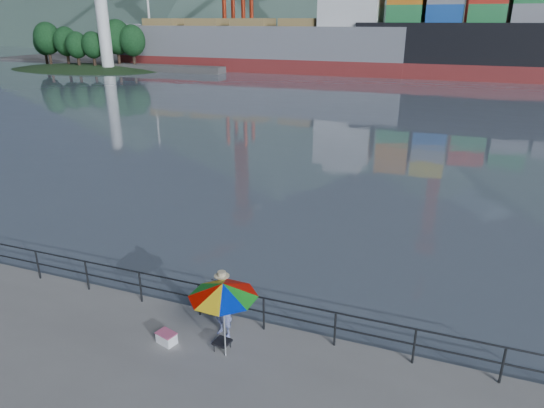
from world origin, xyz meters
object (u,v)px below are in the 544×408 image
(beach_umbrella, at_px, (223,290))
(cooler_bag, at_px, (167,338))
(fisherman, at_px, (223,307))
(bulk_carrier, at_px, (267,44))

(beach_umbrella, height_order, cooler_bag, beach_umbrella)
(cooler_bag, bearing_deg, beach_umbrella, 18.65)
(fisherman, height_order, beach_umbrella, beach_umbrella)
(cooler_bag, bearing_deg, fisherman, 49.72)
(fisherman, distance_m, bulk_carrier, 75.04)
(bulk_carrier, bearing_deg, cooler_bag, -70.80)
(beach_umbrella, relative_size, bulk_carrier, 0.05)
(fisherman, height_order, bulk_carrier, bulk_carrier)
(fisherman, xyz_separation_m, bulk_carrier, (-26.06, 70.29, 3.24))
(beach_umbrella, relative_size, cooler_bag, 4.63)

